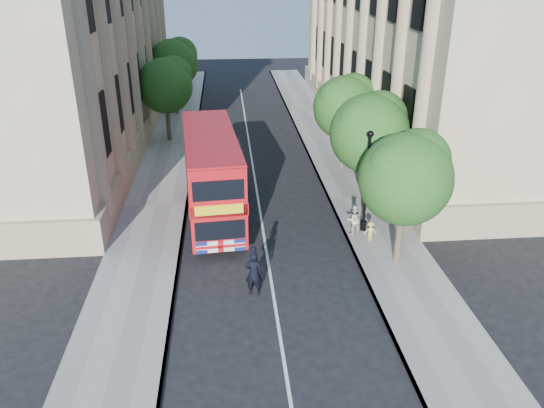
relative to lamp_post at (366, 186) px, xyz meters
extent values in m
plane|color=black|center=(-5.00, -6.00, -2.51)|extent=(120.00, 120.00, 0.00)
cube|color=gray|center=(0.75, 4.00, -2.45)|extent=(3.50, 80.00, 0.12)
cube|color=gray|center=(-10.75, 4.00, -2.45)|extent=(3.50, 80.00, 0.12)
cube|color=tan|center=(8.80, 18.00, 6.49)|extent=(12.00, 38.00, 18.00)
cube|color=tan|center=(-18.80, 18.00, 6.49)|extent=(12.00, 38.00, 18.00)
cylinder|color=#473828|center=(0.80, -3.00, -1.08)|extent=(0.32, 0.32, 2.86)
sphere|color=#234818|center=(0.80, -3.00, 1.52)|extent=(4.00, 4.00, 4.00)
sphere|color=#234818|center=(1.40, -2.60, 2.17)|extent=(2.80, 2.80, 2.80)
sphere|color=#234818|center=(0.30, -3.30, 2.04)|extent=(2.60, 2.60, 2.60)
cylinder|color=#473828|center=(0.80, 3.00, -1.01)|extent=(0.32, 0.32, 2.99)
sphere|color=#234818|center=(0.80, 3.00, 1.71)|extent=(4.20, 4.20, 4.20)
sphere|color=#234818|center=(1.40, 3.40, 2.39)|extent=(2.94, 2.94, 2.94)
sphere|color=#234818|center=(0.30, 2.70, 2.25)|extent=(2.73, 2.73, 2.73)
cylinder|color=#473828|center=(0.80, 9.00, -1.06)|extent=(0.32, 0.32, 2.90)
sphere|color=#234818|center=(0.80, 9.00, 1.58)|extent=(4.00, 4.00, 4.00)
sphere|color=#234818|center=(1.40, 9.40, 2.24)|extent=(2.80, 2.80, 2.80)
sphere|color=#234818|center=(0.30, 8.70, 2.11)|extent=(2.60, 2.60, 2.60)
cylinder|color=#473828|center=(-11.00, 16.00, -1.01)|extent=(0.32, 0.32, 2.99)
sphere|color=#234818|center=(-11.00, 16.00, 1.71)|extent=(4.00, 4.00, 4.00)
sphere|color=#234818|center=(-10.40, 16.40, 2.39)|extent=(2.80, 2.80, 2.80)
sphere|color=#234818|center=(-11.50, 15.70, 2.25)|extent=(2.60, 2.60, 2.60)
cylinder|color=#473828|center=(-11.00, 24.00, -0.93)|extent=(0.32, 0.32, 3.17)
sphere|color=#234818|center=(-11.00, 24.00, 1.95)|extent=(4.20, 4.20, 4.20)
sphere|color=#234818|center=(-10.40, 24.40, 2.67)|extent=(2.94, 2.94, 2.94)
sphere|color=#234818|center=(-11.50, 23.70, 2.53)|extent=(2.73, 2.73, 2.73)
cylinder|color=black|center=(0.00, 0.00, -2.14)|extent=(0.30, 0.30, 0.50)
cylinder|color=black|center=(0.00, 0.00, 0.11)|extent=(0.14, 0.14, 5.00)
sphere|color=black|center=(0.00, 0.00, 2.61)|extent=(0.32, 0.32, 0.32)
cube|color=#AD0C11|center=(-7.51, 2.53, -0.06)|extent=(3.32, 9.77, 3.99)
cube|color=black|center=(-7.51, 2.53, -0.94)|extent=(3.33, 9.18, 0.91)
cube|color=black|center=(-7.51, 2.53, 0.97)|extent=(3.33, 9.18, 0.91)
cube|color=yellow|center=(-7.11, -2.25, 0.07)|extent=(2.12, 0.26, 0.45)
cylinder|color=black|center=(-8.37, -0.94, -2.00)|extent=(0.37, 1.03, 1.01)
cylinder|color=black|center=(-6.09, -0.74, -2.00)|extent=(0.37, 1.03, 1.01)
cylinder|color=black|center=(-8.92, 5.61, -2.00)|extent=(0.37, 1.03, 1.01)
cylinder|color=black|center=(-6.64, 5.80, -2.00)|extent=(0.37, 1.03, 1.01)
cube|color=black|center=(-6.72, 3.46, -1.16)|extent=(2.09, 1.90, 2.11)
cube|color=black|center=(-6.68, 2.61, -0.91)|extent=(1.81, 0.19, 0.70)
cube|color=black|center=(-6.83, 5.67, -0.96)|extent=(2.16, 3.31, 2.51)
cube|color=black|center=(-6.80, 5.07, -2.16)|extent=(2.05, 4.90, 0.25)
cylinder|color=black|center=(-7.62, 3.32, -2.11)|extent=(0.26, 0.81, 0.80)
cylinder|color=black|center=(-5.81, 3.41, -2.11)|extent=(0.26, 0.81, 0.80)
cylinder|color=black|center=(-7.78, 6.62, -2.11)|extent=(0.26, 0.81, 0.80)
cylinder|color=black|center=(-5.98, 6.72, -2.11)|extent=(0.26, 0.81, 0.80)
imported|color=black|center=(-5.78, -5.00, -1.54)|extent=(0.76, 0.55, 1.93)
imported|color=beige|center=(-0.60, -0.33, -1.64)|extent=(0.80, 0.66, 1.51)
imported|color=#CC6424|center=(-0.42, 0.25, -1.90)|extent=(0.62, 0.36, 0.99)
imported|color=#ECC650|center=(0.05, -1.09, -1.90)|extent=(0.65, 0.39, 0.98)
camera|label=1|loc=(-6.66, -23.23, 9.81)|focal=35.00mm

